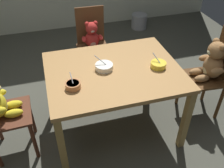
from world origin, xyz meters
TOP-DOWN VIEW (x-y plane):
  - ground_plane at (0.00, 0.00)m, footprint 5.20×5.20m
  - dining_table at (0.00, 0.00)m, footprint 1.20×0.94m
  - teddy_chair_near_right at (1.01, -0.04)m, footprint 0.41×0.40m
  - teddy_chair_far_center at (-0.01, 0.89)m, footprint 0.38×0.39m
  - porridge_bowl_yellow_near_right at (0.40, -0.07)m, footprint 0.14×0.14m
  - porridge_bowl_terracotta_near_left at (-0.39, -0.16)m, footprint 0.13×0.13m
  - porridge_bowl_white_center at (-0.08, 0.03)m, footprint 0.16×0.16m
  - metal_pail at (1.10, 2.15)m, footprint 0.27×0.27m

SIDE VIEW (x-z plane):
  - ground_plane at x=0.00m, z-range -0.04..0.00m
  - metal_pail at x=1.10m, z-range 0.00..0.25m
  - teddy_chair_far_center at x=-0.01m, z-range 0.08..1.01m
  - teddy_chair_near_right at x=1.01m, z-range 0.12..1.07m
  - dining_table at x=0.00m, z-range 0.28..1.00m
  - porridge_bowl_white_center at x=-0.08m, z-range 0.68..0.81m
  - porridge_bowl_yellow_near_right at x=0.40m, z-range 0.69..0.81m
  - porridge_bowl_terracotta_near_left at x=-0.39m, z-range 0.69..0.81m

